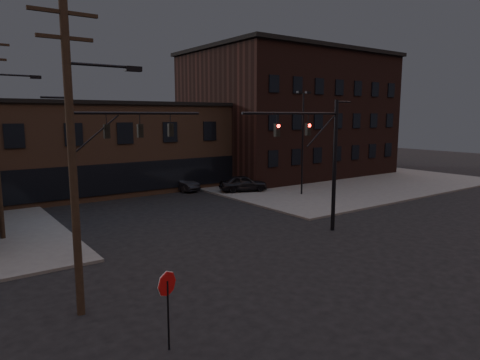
{
  "coord_description": "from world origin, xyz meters",
  "views": [
    {
      "loc": [
        -13.35,
        -13.12,
        7.09
      ],
      "look_at": [
        0.52,
        6.08,
        3.5
      ],
      "focal_mm": 32.0,
      "sensor_mm": 36.0,
      "label": 1
    }
  ],
  "objects_px": {
    "traffic_signal_near": "(322,152)",
    "stop_sign": "(167,292)",
    "car_crossing": "(180,183)",
    "parked_car_lot_a": "(243,183)",
    "parked_car_lot_b": "(277,169)",
    "traffic_signal_far": "(99,158)"
  },
  "relations": [
    {
      "from": "stop_sign",
      "to": "parked_car_lot_a",
      "type": "height_order",
      "value": "stop_sign"
    },
    {
      "from": "traffic_signal_near",
      "to": "parked_car_lot_b",
      "type": "relative_size",
      "value": 1.6
    },
    {
      "from": "traffic_signal_near",
      "to": "stop_sign",
      "type": "bearing_deg",
      "value": -154.1
    },
    {
      "from": "traffic_signal_far",
      "to": "stop_sign",
      "type": "relative_size",
      "value": 3.23
    },
    {
      "from": "traffic_signal_near",
      "to": "traffic_signal_far",
      "type": "height_order",
      "value": "same"
    },
    {
      "from": "stop_sign",
      "to": "car_crossing",
      "type": "bearing_deg",
      "value": 61.3
    },
    {
      "from": "stop_sign",
      "to": "car_crossing",
      "type": "height_order",
      "value": "stop_sign"
    },
    {
      "from": "traffic_signal_far",
      "to": "parked_car_lot_a",
      "type": "distance_m",
      "value": 19.75
    },
    {
      "from": "stop_sign",
      "to": "traffic_signal_near",
      "type": "bearing_deg",
      "value": 25.9
    },
    {
      "from": "parked_car_lot_b",
      "to": "car_crossing",
      "type": "distance_m",
      "value": 14.07
    },
    {
      "from": "traffic_signal_far",
      "to": "parked_car_lot_a",
      "type": "relative_size",
      "value": 1.82
    },
    {
      "from": "traffic_signal_near",
      "to": "car_crossing",
      "type": "height_order",
      "value": "traffic_signal_near"
    },
    {
      "from": "traffic_signal_far",
      "to": "parked_car_lot_a",
      "type": "height_order",
      "value": "traffic_signal_far"
    },
    {
      "from": "traffic_signal_far",
      "to": "car_crossing",
      "type": "height_order",
      "value": "traffic_signal_far"
    },
    {
      "from": "stop_sign",
      "to": "car_crossing",
      "type": "relative_size",
      "value": 0.59
    },
    {
      "from": "traffic_signal_near",
      "to": "parked_car_lot_b",
      "type": "bearing_deg",
      "value": 55.27
    },
    {
      "from": "traffic_signal_near",
      "to": "car_crossing",
      "type": "bearing_deg",
      "value": 89.55
    },
    {
      "from": "traffic_signal_far",
      "to": "stop_sign",
      "type": "distance_m",
      "value": 10.55
    },
    {
      "from": "stop_sign",
      "to": "parked_car_lot_a",
      "type": "distance_m",
      "value": 26.87
    },
    {
      "from": "parked_car_lot_a",
      "to": "parked_car_lot_b",
      "type": "relative_size",
      "value": 0.88
    },
    {
      "from": "car_crossing",
      "to": "traffic_signal_near",
      "type": "bearing_deg",
      "value": -102.56
    },
    {
      "from": "parked_car_lot_b",
      "to": "parked_car_lot_a",
      "type": "bearing_deg",
      "value": 110.85
    }
  ]
}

